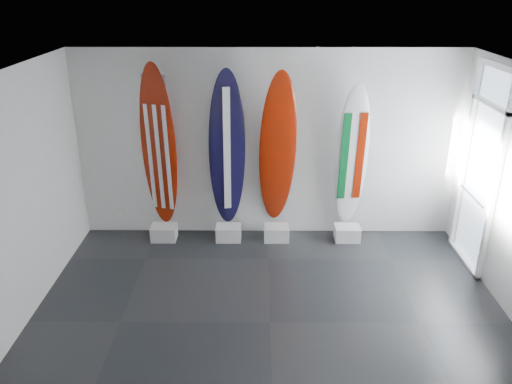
{
  "coord_description": "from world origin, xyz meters",
  "views": [
    {
      "loc": [
        -0.14,
        -5.22,
        3.93
      ],
      "look_at": [
        -0.18,
        1.4,
        1.16
      ],
      "focal_mm": 35.98,
      "sensor_mm": 36.0,
      "label": 1
    }
  ],
  "objects_px": {
    "surfboard_navy": "(227,150)",
    "surfboard_italy": "(352,156)",
    "surfboard_swiss": "(278,150)",
    "surfboard_usa": "(159,147)"
  },
  "relations": [
    {
      "from": "surfboard_usa",
      "to": "surfboard_italy",
      "type": "distance_m",
      "value": 2.97
    },
    {
      "from": "surfboard_navy",
      "to": "surfboard_italy",
      "type": "bearing_deg",
      "value": -11.31
    },
    {
      "from": "surfboard_italy",
      "to": "surfboard_swiss",
      "type": "bearing_deg",
      "value": 172.16
    },
    {
      "from": "surfboard_navy",
      "to": "surfboard_swiss",
      "type": "distance_m",
      "value": 0.78
    },
    {
      "from": "surfboard_usa",
      "to": "surfboard_italy",
      "type": "relative_size",
      "value": 1.12
    },
    {
      "from": "surfboard_usa",
      "to": "surfboard_navy",
      "type": "distance_m",
      "value": 1.05
    },
    {
      "from": "surfboard_navy",
      "to": "surfboard_italy",
      "type": "xyz_separation_m",
      "value": [
        1.92,
        0.0,
        -0.1
      ]
    },
    {
      "from": "surfboard_usa",
      "to": "surfboard_navy",
      "type": "height_order",
      "value": "surfboard_usa"
    },
    {
      "from": "surfboard_navy",
      "to": "surfboard_italy",
      "type": "distance_m",
      "value": 1.92
    },
    {
      "from": "surfboard_navy",
      "to": "surfboard_italy",
      "type": "relative_size",
      "value": 1.09
    }
  ]
}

